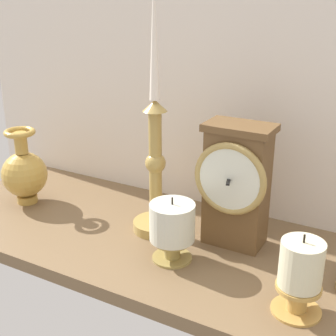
{
  "coord_description": "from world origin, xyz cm",
  "views": [
    {
      "loc": [
        35.08,
        -65.96,
        43.17
      ],
      "look_at": [
        -1.58,
        0.0,
        14.0
      ],
      "focal_mm": 50.36,
      "sensor_mm": 36.0,
      "label": 1
    }
  ],
  "objects_px": {
    "candlestick_tall_left": "(155,161)",
    "pillar_candle_front": "(172,227)",
    "brass_vase_bulbous": "(24,172)",
    "mantel_clock": "(236,184)",
    "pillar_candle_near_clock": "(300,275)"
  },
  "relations": [
    {
      "from": "brass_vase_bulbous",
      "to": "mantel_clock",
      "type": "bearing_deg",
      "value": 6.65
    },
    {
      "from": "candlestick_tall_left",
      "to": "brass_vase_bulbous",
      "type": "bearing_deg",
      "value": -174.74
    },
    {
      "from": "brass_vase_bulbous",
      "to": "pillar_candle_front",
      "type": "bearing_deg",
      "value": -7.12
    },
    {
      "from": "pillar_candle_front",
      "to": "pillar_candle_near_clock",
      "type": "bearing_deg",
      "value": -9.39
    },
    {
      "from": "brass_vase_bulbous",
      "to": "pillar_candle_near_clock",
      "type": "distance_m",
      "value": 0.61
    },
    {
      "from": "candlestick_tall_left",
      "to": "pillar_candle_front",
      "type": "distance_m",
      "value": 0.13
    },
    {
      "from": "pillar_candle_front",
      "to": "brass_vase_bulbous",
      "type": "bearing_deg",
      "value": 172.88
    },
    {
      "from": "mantel_clock",
      "to": "brass_vase_bulbous",
      "type": "distance_m",
      "value": 0.45
    },
    {
      "from": "candlestick_tall_left",
      "to": "pillar_candle_front",
      "type": "relative_size",
      "value": 4.07
    },
    {
      "from": "candlestick_tall_left",
      "to": "brass_vase_bulbous",
      "type": "height_order",
      "value": "candlestick_tall_left"
    },
    {
      "from": "candlestick_tall_left",
      "to": "pillar_candle_near_clock",
      "type": "height_order",
      "value": "candlestick_tall_left"
    },
    {
      "from": "mantel_clock",
      "to": "pillar_candle_near_clock",
      "type": "distance_m",
      "value": 0.21
    },
    {
      "from": "candlestick_tall_left",
      "to": "pillar_candle_front",
      "type": "xyz_separation_m",
      "value": [
        0.08,
        -0.08,
        -0.08
      ]
    },
    {
      "from": "candlestick_tall_left",
      "to": "pillar_candle_near_clock",
      "type": "xyz_separation_m",
      "value": [
        0.3,
        -0.11,
        -0.08
      ]
    },
    {
      "from": "candlestick_tall_left",
      "to": "brass_vase_bulbous",
      "type": "relative_size",
      "value": 2.88
    }
  ]
}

